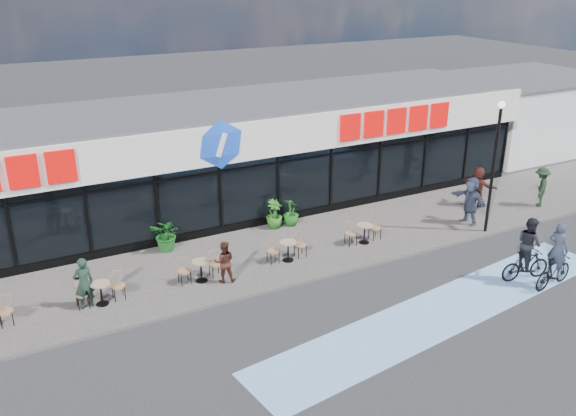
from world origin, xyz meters
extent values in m
plane|color=#28282B|center=(0.00, 0.00, 0.00)|extent=(120.00, 120.00, 0.00)
cube|color=#635D58|center=(0.00, 4.50, 0.05)|extent=(44.00, 5.00, 0.10)
cube|color=#79B1E6|center=(4.00, -1.50, 0.01)|extent=(14.17, 4.13, 0.01)
cube|color=black|center=(0.00, 10.00, 1.50)|extent=(30.00, 6.00, 3.00)
cube|color=white|center=(0.00, 9.85, 3.75)|extent=(30.60, 6.30, 1.50)
cube|color=#47474C|center=(0.00, 10.00, 4.55)|extent=(30.60, 6.30, 0.10)
cube|color=navy|center=(0.00, 6.96, 3.05)|extent=(30.60, 0.08, 0.18)
cube|color=black|center=(0.00, 6.97, 2.65)|extent=(30.00, 0.06, 0.08)
cube|color=black|center=(0.00, 6.98, 0.20)|extent=(30.00, 0.10, 0.40)
cube|color=red|center=(8.00, 6.70, 3.80)|extent=(5.63, 0.18, 1.10)
ellipsoid|color=blue|center=(0.00, 6.70, 3.80)|extent=(1.90, 0.24, 1.90)
cylinder|color=black|center=(-7.50, 6.97, 1.50)|extent=(0.10, 0.10, 3.00)
cylinder|color=black|center=(-5.00, 6.97, 1.50)|extent=(0.10, 0.10, 3.00)
cylinder|color=black|center=(-2.50, 6.97, 1.50)|extent=(0.10, 0.10, 3.00)
cylinder|color=black|center=(0.00, 6.97, 1.50)|extent=(0.10, 0.10, 3.00)
cylinder|color=black|center=(2.50, 6.97, 1.50)|extent=(0.10, 0.10, 3.00)
cylinder|color=black|center=(5.00, 6.97, 1.50)|extent=(0.10, 0.10, 3.00)
cylinder|color=black|center=(7.50, 6.97, 1.50)|extent=(0.10, 0.10, 3.00)
cylinder|color=black|center=(10.00, 6.97, 1.50)|extent=(0.10, 0.10, 3.00)
cylinder|color=black|center=(12.50, 6.97, 1.50)|extent=(0.10, 0.10, 3.00)
cylinder|color=black|center=(15.00, 6.97, 1.50)|extent=(0.10, 0.10, 3.00)
cube|color=silver|center=(20.50, 11.00, 2.00)|extent=(9.00, 7.00, 4.00)
cube|color=#47474C|center=(20.50, 11.00, 4.05)|extent=(9.20, 7.20, 0.12)
cylinder|color=black|center=(9.39, 2.30, 2.59)|extent=(0.12, 0.12, 4.98)
sphere|color=#FFF2CC|center=(9.39, 2.30, 5.18)|extent=(0.28, 0.28, 0.28)
cylinder|color=tan|center=(-5.35, 3.62, 0.82)|extent=(0.60, 0.60, 0.04)
cylinder|color=black|center=(-5.35, 3.62, 0.47)|extent=(0.06, 0.06, 0.70)
cylinder|color=black|center=(-5.35, 3.62, 0.11)|extent=(0.40, 0.40, 0.02)
cylinder|color=tan|center=(-2.08, 3.62, 0.82)|extent=(0.60, 0.60, 0.04)
cylinder|color=black|center=(-2.08, 3.62, 0.47)|extent=(0.06, 0.06, 0.70)
cylinder|color=black|center=(-2.08, 3.62, 0.11)|extent=(0.40, 0.40, 0.02)
cylinder|color=tan|center=(1.20, 3.62, 0.82)|extent=(0.60, 0.60, 0.04)
cylinder|color=black|center=(1.20, 3.62, 0.47)|extent=(0.06, 0.06, 0.70)
cylinder|color=black|center=(1.20, 3.62, 0.11)|extent=(0.40, 0.40, 0.02)
cylinder|color=tan|center=(4.48, 3.62, 0.82)|extent=(0.60, 0.60, 0.04)
cylinder|color=black|center=(4.48, 3.62, 0.47)|extent=(0.06, 0.06, 0.70)
cylinder|color=black|center=(4.48, 3.62, 0.11)|extent=(0.40, 0.40, 0.02)
imported|color=#1A5B1D|center=(-2.35, 6.48, 0.73)|extent=(1.50, 1.49, 1.26)
imported|color=#255F1B|center=(2.09, 6.53, 0.68)|extent=(0.86, 0.86, 1.17)
imported|color=#1A5C1A|center=(2.81, 6.45, 0.66)|extent=(0.83, 0.83, 1.11)
imported|color=#1B3023|center=(-5.82, 3.67, 0.94)|extent=(0.66, 0.47, 1.68)
imported|color=#421E17|center=(-1.39, 3.24, 0.83)|extent=(0.85, 0.76, 1.46)
imported|color=#343D51|center=(9.35, 3.23, 1.09)|extent=(0.65, 1.86, 1.98)
imported|color=#491F1A|center=(11.05, 4.58, 0.99)|extent=(0.98, 1.72, 1.77)
imported|color=black|center=(13.47, 3.27, 0.98)|extent=(1.29, 1.24, 1.76)
imported|color=black|center=(8.18, -1.98, 0.56)|extent=(1.92, 0.77, 1.12)
imported|color=#2E3648|center=(8.18, -1.98, 1.39)|extent=(0.54, 0.74, 1.88)
imported|color=black|center=(7.74, -1.19, 0.55)|extent=(1.89, 0.84, 1.10)
imported|color=black|center=(7.74, -1.19, 1.36)|extent=(0.84, 1.00, 1.82)
camera|label=1|loc=(-7.89, -13.76, 9.96)|focal=38.00mm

